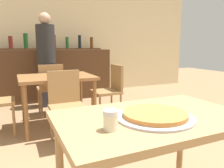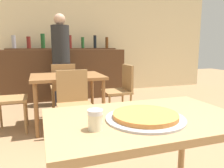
# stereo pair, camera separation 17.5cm
# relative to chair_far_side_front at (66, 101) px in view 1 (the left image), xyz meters

# --- Properties ---
(wall_back) EXTENTS (8.00, 0.05, 2.80)m
(wall_back) POSITION_rel_chair_far_side_front_xyz_m (0.18, 2.85, 0.89)
(wall_back) COLOR beige
(wall_back) RESTS_ON ground_plane
(dining_table_near) EXTENTS (1.11, 0.70, 0.75)m
(dining_table_near) POSITION_rel_chair_far_side_front_xyz_m (0.18, -1.47, 0.15)
(dining_table_near) COLOR #A87F51
(dining_table_near) RESTS_ON ground_plane
(dining_table_far) EXTENTS (1.00, 0.78, 0.74)m
(dining_table_far) POSITION_rel_chair_far_side_front_xyz_m (-0.00, 0.56, 0.15)
(dining_table_far) COLOR brown
(dining_table_far) RESTS_ON ground_plane
(bar_counter) EXTENTS (2.60, 0.56, 1.07)m
(bar_counter) POSITION_rel_chair_far_side_front_xyz_m (0.18, 2.35, 0.03)
(bar_counter) COLOR #4C2D19
(bar_counter) RESTS_ON ground_plane
(bar_back_shelf) EXTENTS (2.39, 0.24, 0.34)m
(bar_back_shelf) POSITION_rel_chair_far_side_front_xyz_m (0.14, 2.49, 0.65)
(bar_back_shelf) COLOR #4C2D19
(bar_back_shelf) RESTS_ON bar_counter
(chair_far_side_front) EXTENTS (0.40, 0.40, 0.86)m
(chair_far_side_front) POSITION_rel_chair_far_side_front_xyz_m (0.00, 0.00, 0.00)
(chair_far_side_front) COLOR olive
(chair_far_side_front) RESTS_ON ground_plane
(chair_far_side_back) EXTENTS (0.40, 0.40, 0.86)m
(chair_far_side_back) POSITION_rel_chair_far_side_front_xyz_m (0.00, 1.13, 0.00)
(chair_far_side_back) COLOR olive
(chair_far_side_back) RESTS_ON ground_plane
(chair_far_side_right) EXTENTS (0.40, 0.40, 0.86)m
(chair_far_side_right) POSITION_rel_chair_far_side_front_xyz_m (0.82, 0.56, 0.00)
(chair_far_side_right) COLOR olive
(chair_far_side_right) RESTS_ON ground_plane
(pizza_tray) EXTENTS (0.44, 0.44, 0.04)m
(pizza_tray) POSITION_rel_chair_far_side_front_xyz_m (0.16, -1.52, 0.26)
(pizza_tray) COLOR #A3A3A8
(pizza_tray) RESTS_ON dining_table_near
(cheese_shaker) EXTENTS (0.08, 0.08, 0.10)m
(cheese_shaker) POSITION_rel_chair_far_side_front_xyz_m (-0.14, -1.58, 0.29)
(cheese_shaker) COLOR beige
(cheese_shaker) RESTS_ON dining_table_near
(person_standing) EXTENTS (0.34, 0.34, 1.75)m
(person_standing) POSITION_rel_chair_far_side_front_xyz_m (0.04, 1.77, 0.45)
(person_standing) COLOR #2D2D38
(person_standing) RESTS_ON ground_plane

